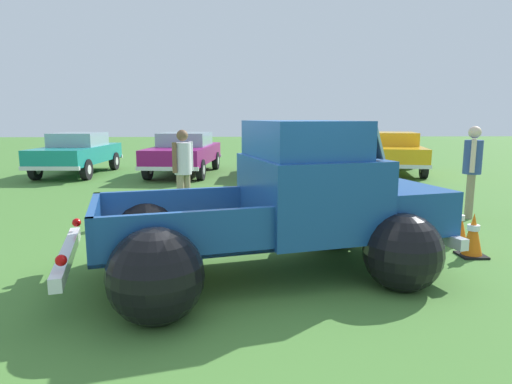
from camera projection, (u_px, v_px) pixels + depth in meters
The scene contains 10 objects.
ground_plane at pixel (260, 274), 5.64m from camera, with size 80.00×80.00×0.00m, color #477A33.
vintage_pickup_truck at pixel (289, 214), 5.62m from camera, with size 4.95×3.60×1.96m.
show_car_0 at pixel (78, 152), 15.35m from camera, with size 2.02×4.42×1.43m.
show_car_1 at pixel (185, 151), 15.45m from camera, with size 2.40×4.88×1.43m.
show_car_2 at pixel (280, 153), 14.87m from camera, with size 1.98×4.32×1.43m.
show_car_3 at pixel (393, 151), 15.83m from camera, with size 2.76×4.66×1.43m.
spectator_1 at pixel (183, 167), 8.87m from camera, with size 0.48×0.48×1.72m.
spectator_2 at pixel (472, 166), 8.63m from camera, with size 0.46×0.51×1.79m.
lane_cone_0 at pixel (473, 235), 6.30m from camera, with size 0.36×0.36×0.63m.
lane_cone_1 at pixel (458, 224), 6.94m from camera, with size 0.36×0.36×0.63m.
Camera 1 is at (-0.29, -5.38, 1.96)m, focal length 31.20 mm.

